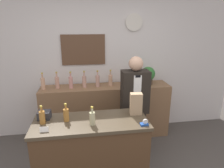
{
  "coord_description": "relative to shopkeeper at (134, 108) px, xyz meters",
  "views": [
    {
      "loc": [
        -0.34,
        -1.58,
        2.04
      ],
      "look_at": [
        0.07,
        1.12,
        1.18
      ],
      "focal_mm": 32.0,
      "sensor_mm": 36.0,
      "label": 1
    }
  ],
  "objects": [
    {
      "name": "shelf_bottle_1",
      "position": [
        -1.18,
        0.61,
        0.28
      ],
      "size": [
        0.07,
        0.07,
        0.29
      ],
      "color": "tan",
      "rests_on": "back_shelf"
    },
    {
      "name": "shelf_bottle_3",
      "position": [
        -0.73,
        0.6,
        0.28
      ],
      "size": [
        0.07,
        0.07,
        0.29
      ],
      "color": "tan",
      "rests_on": "back_shelf"
    },
    {
      "name": "shelf_bottle_4",
      "position": [
        -0.5,
        0.6,
        0.28
      ],
      "size": [
        0.07,
        0.07,
        0.29
      ],
      "color": "tan",
      "rests_on": "back_shelf"
    },
    {
      "name": "shelf_bottle_6",
      "position": [
        -0.05,
        0.58,
        0.28
      ],
      "size": [
        0.07,
        0.07,
        0.29
      ],
      "color": "tan",
      "rests_on": "back_shelf"
    },
    {
      "name": "back_wall",
      "position": [
        -0.42,
        0.88,
        0.57
      ],
      "size": [
        5.2,
        0.09,
        2.7
      ],
      "color": "silver",
      "rests_on": "ground_plane"
    },
    {
      "name": "display_counter",
      "position": [
        -0.68,
        -0.59,
        -0.32
      ],
      "size": [
        1.34,
        0.55,
        0.93
      ],
      "color": "#4C331E",
      "rests_on": "ground_plane"
    },
    {
      "name": "shelf_bottle_0",
      "position": [
        -1.41,
        0.58,
        0.28
      ],
      "size": [
        0.07,
        0.07,
        0.29
      ],
      "color": "tan",
      "rests_on": "back_shelf"
    },
    {
      "name": "tape_dispenser",
      "position": [
        -0.1,
        -0.78,
        0.17
      ],
      "size": [
        0.09,
        0.06,
        0.07
      ],
      "color": "#1E4799",
      "rests_on": "display_counter"
    },
    {
      "name": "counter_bottle_2",
      "position": [
        -0.67,
        -0.68,
        0.23
      ],
      "size": [
        0.07,
        0.07,
        0.22
      ],
      "color": "#B3AF85",
      "rests_on": "display_counter"
    },
    {
      "name": "paper_bag",
      "position": [
        -0.12,
        -0.49,
        0.29
      ],
      "size": [
        0.15,
        0.1,
        0.27
      ],
      "color": "tan",
      "rests_on": "display_counter"
    },
    {
      "name": "shelf_bottle_7",
      "position": [
        0.18,
        0.62,
        0.28
      ],
      "size": [
        0.07,
        0.07,
        0.29
      ],
      "color": "tan",
      "rests_on": "back_shelf"
    },
    {
      "name": "shelf_bottle_5",
      "position": [
        -0.28,
        0.61,
        0.28
      ],
      "size": [
        0.07,
        0.07,
        0.29
      ],
      "color": "tan",
      "rests_on": "back_shelf"
    },
    {
      "name": "price_card_left",
      "position": [
        -1.18,
        -0.76,
        0.18
      ],
      "size": [
        0.09,
        0.02,
        0.06
      ],
      "color": "white",
      "rests_on": "display_counter"
    },
    {
      "name": "counter_bottle_0",
      "position": [
        -1.23,
        -0.57,
        0.23
      ],
      "size": [
        0.07,
        0.07,
        0.22
      ],
      "color": "#A46C2E",
      "rests_on": "display_counter"
    },
    {
      "name": "shopkeeper",
      "position": [
        0.0,
        0.0,
        0.0
      ],
      "size": [
        0.4,
        0.25,
        1.57
      ],
      "color": "black",
      "rests_on": "ground_plane"
    },
    {
      "name": "back_shelf",
      "position": [
        -0.36,
        0.6,
        -0.3
      ],
      "size": [
        2.26,
        0.44,
        0.96
      ],
      "color": "brown",
      "rests_on": "ground_plane"
    },
    {
      "name": "potted_plant",
      "position": [
        0.4,
        0.6,
        0.35
      ],
      "size": [
        0.25,
        0.25,
        0.32
      ],
      "color": "#4C3D2D",
      "rests_on": "back_shelf"
    },
    {
      "name": "shelf_bottle_2",
      "position": [
        -0.95,
        0.58,
        0.28
      ],
      "size": [
        0.07,
        0.07,
        0.29
      ],
      "color": "tan",
      "rests_on": "back_shelf"
    },
    {
      "name": "counter_bottle_1",
      "position": [
        -0.96,
        -0.55,
        0.23
      ],
      "size": [
        0.07,
        0.07,
        0.22
      ],
      "color": "#A36D2E",
      "rests_on": "display_counter"
    },
    {
      "name": "gift_box",
      "position": [
        -1.23,
        -0.45,
        0.2
      ],
      "size": [
        0.15,
        0.14,
        0.09
      ],
      "color": "#2D2D33",
      "rests_on": "display_counter"
    }
  ]
}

